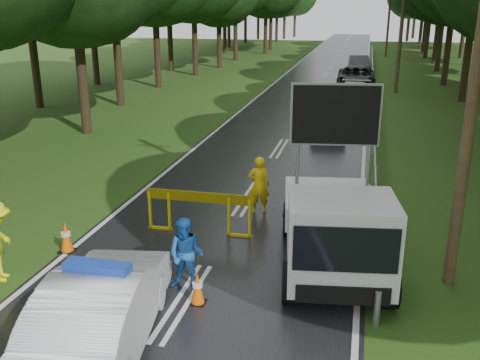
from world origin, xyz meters
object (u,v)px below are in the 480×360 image
(work_truck, at_px, (335,227))
(queue_car_third, at_px, (356,78))
(barrier, at_px, (198,202))
(queue_car_second, at_px, (353,97))
(queue_car_fourth, at_px, (359,64))
(queue_car_first, at_px, (329,119))
(civilian, at_px, (186,255))
(officer, at_px, (259,185))
(police_sedan, at_px, (101,310))

(work_truck, distance_m, queue_car_third, 27.27)
(barrier, xyz_separation_m, queue_car_second, (3.27, 18.15, -0.14))
(queue_car_second, relative_size, queue_car_fourth, 1.15)
(queue_car_first, bearing_deg, barrier, -104.37)
(civilian, height_order, queue_car_third, civilian)
(civilian, bearing_deg, barrier, 103.43)
(officer, xyz_separation_m, queue_car_first, (1.20, 10.29, -0.16))
(barrier, bearing_deg, queue_car_second, 79.49)
(barrier, distance_m, queue_car_fourth, 35.76)
(police_sedan, bearing_deg, civilian, -118.27)
(officer, distance_m, queue_car_third, 24.31)
(officer, relative_size, queue_car_second, 0.33)
(police_sedan, relative_size, civilian, 2.99)
(barrier, distance_m, queue_car_third, 26.20)
(queue_car_first, relative_size, queue_car_fourth, 0.91)
(civilian, xyz_separation_m, queue_car_second, (2.68, 20.87, -0.06))
(barrier, height_order, queue_car_first, queue_car_first)
(queue_car_first, relative_size, queue_car_third, 0.71)
(police_sedan, height_order, barrier, police_sedan)
(queue_car_first, xyz_separation_m, queue_car_fourth, (0.87, 23.55, 0.04))
(civilian, xyz_separation_m, queue_car_third, (2.63, 28.72, -0.02))
(civilian, xyz_separation_m, queue_car_first, (1.81, 14.79, -0.11))
(police_sedan, height_order, queue_car_second, police_sedan)
(barrier, distance_m, queue_car_second, 18.44)
(police_sedan, xyz_separation_m, queue_car_first, (2.55, 17.01, -0.07))
(queue_car_first, bearing_deg, queue_car_fourth, 84.78)
(police_sedan, height_order, queue_car_fourth, police_sedan)
(work_truck, height_order, queue_car_third, work_truck)
(work_truck, distance_m, barrier, 3.68)
(queue_car_second, height_order, queue_car_fourth, queue_car_second)
(police_sedan, xyz_separation_m, work_truck, (3.61, 3.68, 0.32))
(barrier, xyz_separation_m, queue_car_first, (2.40, 12.06, -0.19))
(police_sedan, xyz_separation_m, queue_car_fourth, (3.42, 40.55, -0.03))
(queue_car_third, bearing_deg, queue_car_second, -91.17)
(officer, height_order, queue_car_third, officer)
(queue_car_third, height_order, queue_car_fourth, queue_car_third)
(queue_car_first, bearing_deg, queue_car_second, 78.77)
(police_sedan, relative_size, work_truck, 0.90)
(queue_car_first, bearing_deg, officer, -99.76)
(queue_car_first, distance_m, queue_car_third, 13.96)
(barrier, xyz_separation_m, queue_car_third, (3.22, 26.00, -0.10))
(officer, xyz_separation_m, queue_car_second, (2.07, 16.37, -0.11))
(officer, bearing_deg, queue_car_fourth, -106.44)
(police_sedan, bearing_deg, queue_car_second, -108.19)
(work_truck, height_order, barrier, work_truck)
(work_truck, relative_size, queue_car_fourth, 1.21)
(police_sedan, xyz_separation_m, officer, (1.36, 6.72, 0.08))
(police_sedan, xyz_separation_m, queue_car_third, (3.37, 30.94, 0.02))
(work_truck, xyz_separation_m, officer, (-2.25, 3.04, -0.24))
(barrier, bearing_deg, queue_car_fourth, 84.46)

